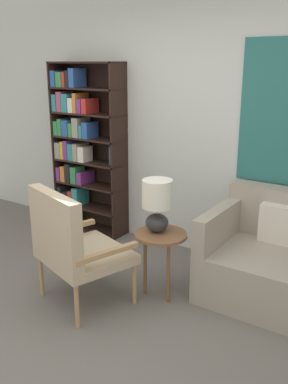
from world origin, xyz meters
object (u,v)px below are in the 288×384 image
Objects in this scene: bookshelf at (81,145)px; table_lamp at (157,202)px; side_table at (161,242)px; armchair at (71,242)px.

bookshelf reaches higher than table_lamp.
table_lamp is (-0.05, 0.02, 0.34)m from side_table.
table_lamp is (1.56, -0.82, -0.19)m from bookshelf.
side_table is 0.35m from table_lamp.
side_table is 1.27× the size of table_lamp.
table_lamp is at bearing 158.45° from side_table.
side_table is (0.52, 0.54, -0.07)m from armchair.
armchair is at bearing -129.71° from table_lamp.
bookshelf is 4.33× the size of table_lamp.
bookshelf reaches higher than side_table.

